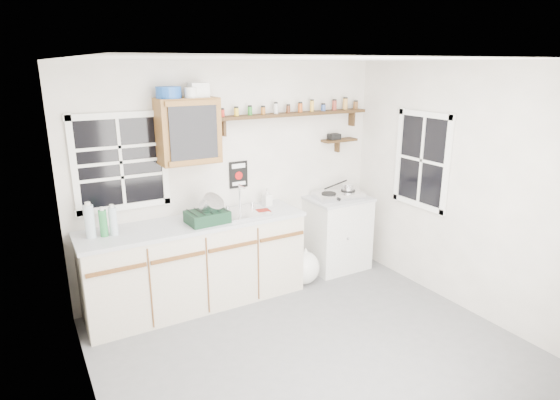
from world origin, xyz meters
The scene contains 18 objects.
room centered at (0.00, 0.00, 1.25)m, with size 3.64×3.24×2.54m.
main_cabinet centered at (-0.58, 1.30, 0.46)m, with size 2.31×0.63×0.92m.
right_cabinet centered at (1.25, 1.32, 0.46)m, with size 0.73×0.57×0.91m.
sink centered at (-0.05, 1.30, 0.93)m, with size 0.52×0.44×0.29m.
upper_cabinet centered at (-0.55, 1.44, 1.82)m, with size 0.60×0.32×0.65m.
upper_cabinet_clutter centered at (-0.60, 1.44, 2.21)m, with size 0.51×0.24×0.14m.
spice_shelf centered at (0.75, 1.51, 1.93)m, with size 1.91×0.18×0.35m.
secondary_shelf centered at (1.36, 1.52, 1.58)m, with size 0.45×0.16×0.24m.
warning_sign centered at (0.05, 1.59, 1.28)m, with size 0.22×0.02×0.30m.
window_back centered at (-1.20, 1.59, 1.55)m, with size 0.93×0.03×0.98m.
window_right centered at (1.79, 0.55, 1.45)m, with size 0.03×0.78×1.08m.
water_bottles centered at (-1.49, 1.33, 1.07)m, with size 0.28×0.11×0.34m.
dish_rack centered at (-0.46, 1.21, 1.02)m, with size 0.42×0.32×0.30m.
soap_bottle centered at (0.33, 1.43, 1.02)m, with size 0.09×0.09×0.20m, color silver.
rag centered at (0.17, 1.24, 0.93)m, with size 0.14×0.12×0.02m, color maroon.
hotplate centered at (1.23, 1.30, 0.95)m, with size 0.61×0.38×0.08m.
saucepan centered at (1.37, 1.31, 1.03)m, with size 0.32×0.24×0.15m.
trash_bag centered at (0.65, 1.14, 0.19)m, with size 0.40×0.36×0.45m.
Camera 1 is at (-2.07, -3.05, 2.47)m, focal length 30.00 mm.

